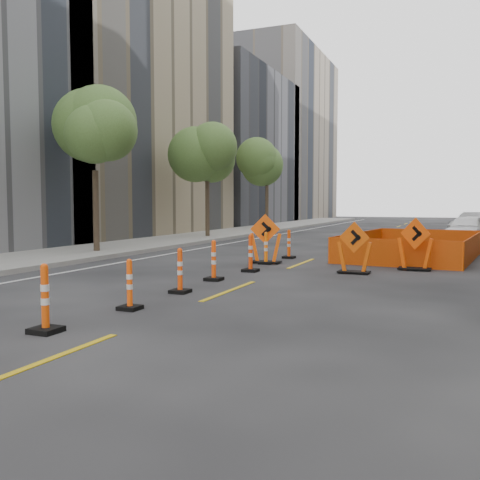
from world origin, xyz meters
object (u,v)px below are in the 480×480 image
at_px(channelizer_7, 266,248).
at_px(parked_car_far, 472,223).
at_px(parked_car_mid, 476,225).
at_px(channelizer_5, 214,260).
at_px(channelizer_6, 251,253).
at_px(channelizer_2, 45,298).
at_px(chevron_sign_center, 354,248).
at_px(chevron_sign_left, 266,239).
at_px(channelizer_8, 289,244).
at_px(parked_car_near, 468,229).
at_px(channelizer_4, 180,270).
at_px(chevron_sign_right, 415,244).
at_px(channelizer_3, 130,284).

height_order(channelizer_7, parked_car_far, parked_car_far).
bearing_deg(parked_car_mid, channelizer_5, -86.94).
xyz_separation_m(channelizer_6, parked_car_far, (6.38, 24.56, 0.14)).
relative_size(channelizer_2, chevron_sign_center, 0.74).
bearing_deg(chevron_sign_left, parked_car_mid, 49.29).
distance_m(channelizer_7, channelizer_8, 2.05).
bearing_deg(parked_car_near, channelizer_4, -97.70).
bearing_deg(parked_car_far, channelizer_8, -89.83).
xyz_separation_m(channelizer_4, chevron_sign_left, (-0.21, 6.29, 0.32)).
height_order(channelizer_4, channelizer_8, channelizer_8).
height_order(channelizer_8, parked_car_mid, parked_car_mid).
xyz_separation_m(channelizer_7, chevron_sign_right, (4.73, 0.19, 0.26)).
height_order(chevron_sign_left, chevron_sign_center, chevron_sign_left).
xyz_separation_m(channelizer_7, channelizer_8, (0.16, 2.04, -0.01)).
height_order(channelizer_3, channelizer_8, channelizer_8).
height_order(channelizer_8, parked_car_far, parked_car_far).
height_order(channelizer_5, chevron_sign_left, chevron_sign_left).
relative_size(channelizer_2, channelizer_5, 1.03).
relative_size(channelizer_3, channelizer_4, 0.96).
xyz_separation_m(channelizer_4, chevron_sign_right, (4.59, 6.30, 0.28)).
bearing_deg(channelizer_4, chevron_sign_left, 91.91).
bearing_deg(parked_car_mid, channelizer_6, -88.07).
distance_m(channelizer_2, channelizer_3, 2.05).
bearing_deg(channelizer_4, parked_car_far, 77.21).
bearing_deg(channelizer_4, chevron_sign_right, 53.91).
distance_m(chevron_sign_center, parked_car_near, 13.58).
bearing_deg(channelizer_8, chevron_sign_left, -97.35).
relative_size(channelizer_5, channelizer_6, 0.96).
relative_size(channelizer_6, parked_car_far, 0.23).
bearing_deg(channelizer_2, channelizer_8, 89.10).
relative_size(channelizer_3, channelizer_7, 0.91).
distance_m(channelizer_7, parked_car_mid, 18.28).
relative_size(channelizer_6, channelizer_8, 1.05).
bearing_deg(channelizer_4, channelizer_2, -92.25).
relative_size(channelizer_4, parked_car_near, 0.24).
height_order(channelizer_4, channelizer_5, channelizer_5).
relative_size(chevron_sign_left, chevron_sign_right, 1.04).
bearing_deg(chevron_sign_left, channelizer_5, -107.28).
distance_m(channelizer_4, parked_car_near, 19.11).
bearing_deg(parked_car_mid, channelizer_8, -93.02).
xyz_separation_m(channelizer_6, channelizer_8, (-0.09, 4.08, -0.03)).
height_order(chevron_sign_left, chevron_sign_right, chevron_sign_left).
xyz_separation_m(channelizer_6, channelizer_7, (-0.25, 2.04, -0.02)).
height_order(channelizer_2, parked_car_near, parked_car_near).
bearing_deg(parked_car_near, channelizer_3, -95.83).
xyz_separation_m(chevron_sign_center, parked_car_mid, (3.63, 18.21, -0.01)).
xyz_separation_m(channelizer_2, chevron_sign_left, (-0.05, 10.37, 0.28)).
bearing_deg(parked_car_near, parked_car_far, 99.30).
bearing_deg(parked_car_far, parked_car_near, -74.13).
distance_m(channelizer_3, channelizer_7, 8.16).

